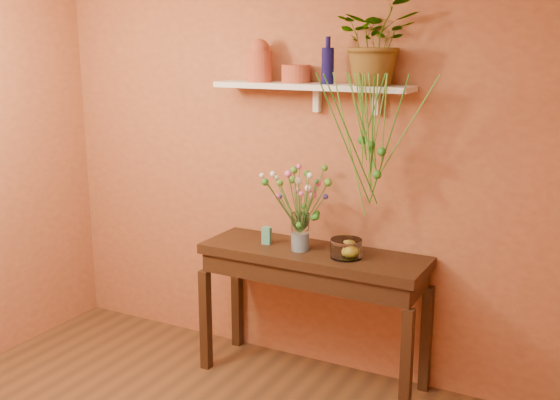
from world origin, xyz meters
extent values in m
cube|color=#AC633B|center=(0.00, 2.00, 1.35)|extent=(4.00, 0.04, 2.70)
cube|color=#332111|center=(0.14, 1.74, 0.86)|extent=(1.47, 0.47, 0.06)
cube|color=#332111|center=(0.14, 1.74, 0.77)|extent=(1.41, 0.43, 0.13)
cube|color=#332111|center=(-0.57, 1.54, 0.35)|extent=(0.06, 0.06, 0.70)
cube|color=#332111|center=(0.84, 1.54, 0.35)|extent=(0.06, 0.06, 0.70)
cube|color=#332111|center=(-0.57, 1.95, 0.35)|extent=(0.06, 0.06, 0.70)
cube|color=#332111|center=(0.84, 1.95, 0.35)|extent=(0.06, 0.06, 0.70)
cube|color=white|center=(0.05, 1.87, 1.92)|extent=(1.30, 0.24, 0.04)
cube|color=white|center=(0.05, 1.97, 1.83)|extent=(0.04, 0.05, 0.15)
cube|color=white|center=(0.45, 1.97, 1.83)|extent=(0.04, 0.05, 0.15)
cylinder|color=#B54B2F|center=(-0.32, 1.86, 2.04)|extent=(0.19, 0.19, 0.20)
sphere|color=#B54B2F|center=(-0.32, 1.86, 2.15)|extent=(0.13, 0.13, 0.13)
cylinder|color=#B54B2F|center=(-0.07, 1.89, 1.99)|extent=(0.24, 0.24, 0.11)
cylinder|color=#0F0D45|center=(0.17, 1.86, 2.05)|extent=(0.09, 0.09, 0.22)
cylinder|color=#0F0D45|center=(0.17, 1.86, 2.19)|extent=(0.04, 0.04, 0.07)
imported|color=#246B1A|center=(0.48, 1.87, 2.20)|extent=(0.59, 0.56, 0.52)
cylinder|color=#246B1A|center=(0.35, 1.70, 1.62)|extent=(0.29, 0.21, 0.79)
cylinder|color=#509A2E|center=(0.46, 1.71, 1.74)|extent=(0.04, 0.12, 0.55)
cylinder|color=#509A2E|center=(0.50, 1.76, 1.73)|extent=(0.04, 0.09, 0.58)
cylinder|color=#246B1A|center=(0.46, 1.71, 1.73)|extent=(0.19, 0.06, 0.58)
cylinder|color=#509A2E|center=(0.45, 1.73, 1.76)|extent=(0.10, 0.05, 0.52)
cylinder|color=#509A2E|center=(0.58, 1.75, 1.75)|extent=(0.05, 0.09, 0.53)
cylinder|color=#246B1A|center=(0.55, 1.65, 1.67)|extent=(0.15, 0.39, 0.71)
cylinder|color=#509A2E|center=(0.45, 1.74, 1.75)|extent=(0.01, 0.17, 0.53)
cylinder|color=#509A2E|center=(0.37, 1.74, 1.59)|extent=(0.21, 0.07, 0.86)
cylinder|color=#246B1A|center=(0.42, 1.65, 1.62)|extent=(0.23, 0.35, 0.80)
cylinder|color=#509A2E|center=(0.44, 1.68, 1.78)|extent=(0.06, 0.16, 0.48)
cylinder|color=#509A2E|center=(0.69, 1.76, 1.66)|extent=(0.42, 0.09, 0.71)
cylinder|color=#246B1A|center=(0.51, 1.75, 1.79)|extent=(0.16, 0.05, 0.45)
cylinder|color=#509A2E|center=(0.48, 1.73, 1.72)|extent=(0.11, 0.04, 0.59)
cylinder|color=#509A2E|center=(0.53, 1.72, 1.67)|extent=(0.10, 0.17, 0.71)
cylinder|color=#246B1A|center=(0.60, 1.77, 1.63)|extent=(0.24, 0.07, 0.78)
cylinder|color=#509A2E|center=(0.52, 1.64, 1.67)|extent=(0.09, 0.39, 0.71)
cylinder|color=#509A2E|center=(0.53, 1.76, 1.69)|extent=(0.14, 0.07, 0.65)
sphere|color=#246B1A|center=(0.58, 1.71, 1.57)|extent=(0.05, 0.05, 0.05)
sphere|color=#246B1A|center=(0.44, 1.76, 1.62)|extent=(0.05, 0.05, 0.05)
sphere|color=#246B1A|center=(0.52, 1.71, 1.60)|extent=(0.05, 0.05, 0.05)
sphere|color=#246B1A|center=(0.55, 1.73, 1.43)|extent=(0.05, 0.05, 0.05)
cylinder|color=white|center=(0.06, 1.71, 1.01)|extent=(0.12, 0.12, 0.24)
cylinder|color=silver|center=(0.06, 1.71, 0.95)|extent=(0.11, 0.11, 0.12)
cylinder|color=#386B28|center=(0.07, 1.68, 1.19)|extent=(0.02, 0.07, 0.34)
sphere|color=white|center=(0.07, 1.65, 1.36)|extent=(0.04, 0.04, 0.04)
cylinder|color=#386B28|center=(0.07, 1.64, 1.23)|extent=(0.03, 0.15, 0.43)
sphere|color=#58922C|center=(0.09, 1.57, 1.44)|extent=(0.05, 0.05, 0.05)
cylinder|color=#386B28|center=(0.07, 1.69, 1.15)|extent=(0.04, 0.06, 0.26)
sphere|color=#EB539A|center=(0.09, 1.66, 1.28)|extent=(0.04, 0.04, 0.04)
cylinder|color=#386B28|center=(0.11, 1.67, 1.21)|extent=(0.11, 0.09, 0.39)
sphere|color=white|center=(0.16, 1.63, 1.40)|extent=(0.04, 0.04, 0.04)
cylinder|color=#386B28|center=(0.13, 1.68, 1.19)|extent=(0.15, 0.08, 0.36)
sphere|color=#246B1A|center=(0.20, 1.64, 1.37)|extent=(0.03, 0.03, 0.03)
cylinder|color=#386B28|center=(0.12, 1.70, 1.18)|extent=(0.14, 0.04, 0.34)
sphere|color=#EB539A|center=(0.19, 1.68, 1.35)|extent=(0.05, 0.05, 0.05)
cylinder|color=#386B28|center=(0.10, 1.71, 1.14)|extent=(0.09, 0.01, 0.25)
sphere|color=#EB539A|center=(0.14, 1.72, 1.26)|extent=(0.04, 0.04, 0.04)
cylinder|color=#386B28|center=(0.16, 1.70, 1.19)|extent=(0.20, 0.03, 0.35)
sphere|color=#58922C|center=(0.25, 1.70, 1.36)|extent=(0.05, 0.05, 0.05)
cylinder|color=#386B28|center=(0.13, 1.75, 1.17)|extent=(0.16, 0.09, 0.32)
sphere|color=white|center=(0.21, 1.79, 1.33)|extent=(0.05, 0.05, 0.05)
cylinder|color=#386B28|center=(0.12, 1.76, 1.13)|extent=(0.13, 0.10, 0.23)
sphere|color=#4443A5|center=(0.19, 1.80, 1.24)|extent=(0.04, 0.04, 0.04)
cylinder|color=#386B28|center=(0.07, 1.74, 1.15)|extent=(0.04, 0.05, 0.28)
sphere|color=white|center=(0.09, 1.76, 1.29)|extent=(0.04, 0.04, 0.04)
cylinder|color=#386B28|center=(0.10, 1.81, 1.21)|extent=(0.08, 0.19, 0.39)
sphere|color=#58922C|center=(0.14, 1.90, 1.40)|extent=(0.04, 0.04, 0.04)
cylinder|color=#386B28|center=(0.08, 1.76, 1.14)|extent=(0.04, 0.09, 0.26)
sphere|color=#EB539A|center=(0.10, 1.80, 1.27)|extent=(0.03, 0.03, 0.03)
cylinder|color=#386B28|center=(0.07, 1.76, 1.15)|extent=(0.02, 0.11, 0.26)
sphere|color=white|center=(0.07, 1.82, 1.28)|extent=(0.04, 0.04, 0.04)
cylinder|color=#386B28|center=(0.05, 1.77, 1.19)|extent=(0.02, 0.13, 0.35)
sphere|color=#246B1A|center=(0.05, 1.84, 1.37)|extent=(0.05, 0.05, 0.05)
cylinder|color=#386B28|center=(0.02, 1.76, 1.14)|extent=(0.07, 0.11, 0.25)
sphere|color=#EB539A|center=(-0.01, 1.81, 1.26)|extent=(0.04, 0.04, 0.04)
cylinder|color=#386B28|center=(0.02, 1.78, 1.21)|extent=(0.08, 0.15, 0.39)
sphere|color=#EB539A|center=(-0.02, 1.85, 1.41)|extent=(0.03, 0.03, 0.03)
cylinder|color=#386B28|center=(-0.01, 1.79, 1.16)|extent=(0.13, 0.16, 0.31)
sphere|color=#58922C|center=(-0.07, 1.86, 1.31)|extent=(0.05, 0.05, 0.05)
cylinder|color=#386B28|center=(-0.05, 1.75, 1.17)|extent=(0.21, 0.08, 0.32)
sphere|color=white|center=(-0.15, 1.78, 1.33)|extent=(0.03, 0.03, 0.03)
cylinder|color=#386B28|center=(-0.01, 1.71, 1.12)|extent=(0.15, 0.01, 0.22)
sphere|color=#4443A5|center=(-0.09, 1.71, 1.23)|extent=(0.03, 0.03, 0.03)
cylinder|color=#386B28|center=(-0.04, 1.72, 1.19)|extent=(0.21, 0.02, 0.36)
sphere|color=white|center=(-0.15, 1.73, 1.37)|extent=(0.04, 0.04, 0.04)
cylinder|color=#386B28|center=(-0.01, 1.70, 1.17)|extent=(0.14, 0.03, 0.31)
sphere|color=#58922C|center=(-0.07, 1.69, 1.32)|extent=(0.04, 0.04, 0.04)
cylinder|color=#386B28|center=(-0.01, 1.68, 1.13)|extent=(0.14, 0.07, 0.23)
sphere|color=#EB539A|center=(-0.08, 1.66, 1.24)|extent=(0.04, 0.04, 0.04)
cylinder|color=#386B28|center=(-0.04, 1.64, 1.20)|extent=(0.19, 0.16, 0.38)
sphere|color=white|center=(-0.13, 1.56, 1.39)|extent=(0.03, 0.03, 0.03)
cylinder|color=#386B28|center=(0.00, 1.60, 1.19)|extent=(0.12, 0.24, 0.36)
sphere|color=#246B1A|center=(-0.07, 1.48, 1.37)|extent=(0.04, 0.04, 0.04)
cylinder|color=#386B28|center=(0.05, 1.65, 1.21)|extent=(0.02, 0.14, 0.40)
sphere|color=#EB539A|center=(0.04, 1.58, 1.41)|extent=(0.04, 0.04, 0.04)
sphere|color=#246B1A|center=(0.13, 1.82, 1.12)|extent=(0.04, 0.04, 0.04)
sphere|color=#246B1A|center=(0.05, 1.79, 1.08)|extent=(0.04, 0.04, 0.04)
sphere|color=#246B1A|center=(0.11, 1.60, 1.09)|extent=(0.04, 0.04, 0.04)
sphere|color=#246B1A|center=(0.05, 1.78, 1.17)|extent=(0.04, 0.04, 0.04)
sphere|color=#246B1A|center=(0.15, 1.70, 1.12)|extent=(0.04, 0.04, 0.04)
sphere|color=#246B1A|center=(0.18, 1.69, 1.13)|extent=(0.04, 0.04, 0.04)
cylinder|color=white|center=(0.38, 1.71, 0.95)|extent=(0.20, 0.20, 0.12)
cylinder|color=white|center=(0.38, 1.71, 0.90)|extent=(0.19, 0.19, 0.01)
sphere|color=yellow|center=(0.39, 1.73, 0.93)|extent=(0.07, 0.07, 0.07)
cube|color=teal|center=(-0.20, 1.73, 0.95)|extent=(0.06, 0.05, 0.11)
camera|label=1|loc=(1.86, -1.96, 2.19)|focal=42.88mm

